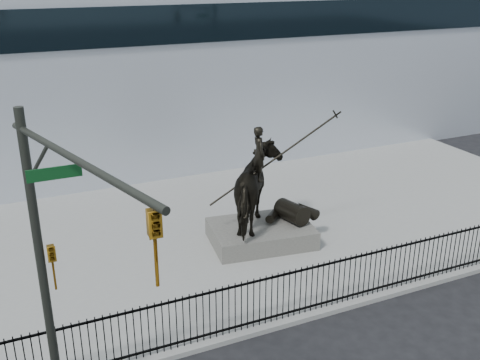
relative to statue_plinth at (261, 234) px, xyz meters
name	(u,v)px	position (x,y,z in m)	size (l,w,h in m)	color
ground	(335,340)	(-0.59, -5.64, -0.48)	(120.00, 120.00, 0.00)	black
plaza	(230,231)	(-0.59, 1.36, -0.40)	(30.00, 12.00, 0.15)	gray
building	(134,60)	(-0.59, 14.36, 4.02)	(44.00, 14.00, 9.00)	#B7BDC8
picket_fence	(312,288)	(-0.59, -4.39, 0.43)	(22.10, 0.10, 1.50)	black
statue_plinth	(261,234)	(0.00, 0.00, 0.00)	(3.48, 2.39, 0.65)	#504D49
equestrian_statue	(264,189)	(0.07, -0.01, 1.69)	(4.43, 3.05, 3.78)	black
traffic_signal_left	(59,273)	(-7.34, -6.26, 3.55)	(1.52, 4.84, 7.00)	#272A24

